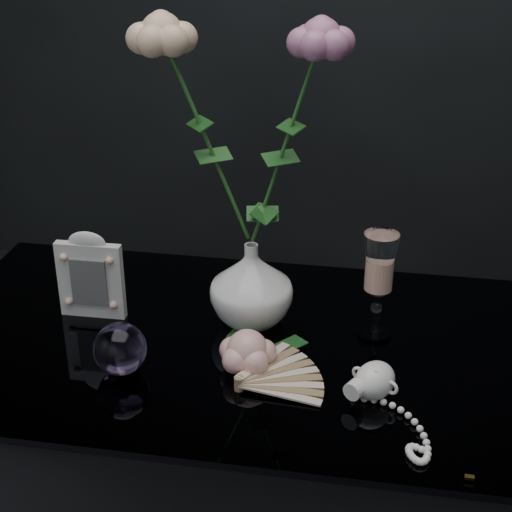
% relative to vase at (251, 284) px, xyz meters
% --- Properties ---
extents(vase, '(0.18, 0.18, 0.14)m').
position_rel_vase_xyz_m(vase, '(0.00, 0.00, 0.00)').
color(vase, white).
rests_on(vase, table).
extents(wine_glass, '(0.07, 0.07, 0.18)m').
position_rel_vase_xyz_m(wine_glass, '(0.21, -0.01, 0.02)').
color(wine_glass, white).
rests_on(wine_glass, table).
extents(picture_frame, '(0.12, 0.09, 0.16)m').
position_rel_vase_xyz_m(picture_frame, '(-0.27, -0.02, 0.01)').
color(picture_frame, silver).
rests_on(picture_frame, table).
extents(paperweight, '(0.09, 0.09, 0.08)m').
position_rel_vase_xyz_m(paperweight, '(-0.17, -0.18, -0.03)').
color(paperweight, '#9C7AC7').
rests_on(paperweight, table).
extents(paper_fan, '(0.29, 0.26, 0.03)m').
position_rel_vase_xyz_m(paper_fan, '(0.02, -0.19, -0.06)').
color(paper_fan, beige).
rests_on(paper_fan, table).
extents(loose_rose, '(0.20, 0.23, 0.07)m').
position_rel_vase_xyz_m(loose_rose, '(0.02, -0.14, -0.04)').
color(loose_rose, '#FDAEA3').
rests_on(loose_rose, table).
extents(pearl_jar, '(0.26, 0.26, 0.06)m').
position_rel_vase_xyz_m(pearl_jar, '(0.21, -0.17, -0.04)').
color(pearl_jar, white).
rests_on(pearl_jar, table).
extents(roses, '(0.31, 0.12, 0.41)m').
position_rel_vase_xyz_m(roses, '(-0.01, 0.00, 0.28)').
color(roses, beige).
rests_on(roses, vase).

